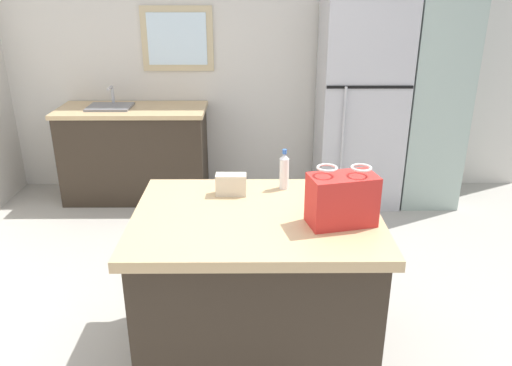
{
  "coord_description": "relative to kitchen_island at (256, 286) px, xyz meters",
  "views": [
    {
      "loc": [
        -0.16,
        -2.44,
        2.0
      ],
      "look_at": [
        -0.15,
        0.22,
        0.94
      ],
      "focal_mm": 35.39,
      "sensor_mm": 36.0,
      "label": 1
    }
  ],
  "objects": [
    {
      "name": "refrigerator",
      "position": [
        0.98,
        2.25,
        0.49
      ],
      "size": [
        0.75,
        0.72,
        1.88
      ],
      "color": "#B7B7BC",
      "rests_on": "ground"
    },
    {
      "name": "back_wall",
      "position": [
        0.13,
        2.67,
        0.85
      ],
      "size": [
        5.23,
        0.13,
        2.58
      ],
      "color": "silver",
      "rests_on": "ground"
    },
    {
      "name": "sink_counter",
      "position": [
        -1.16,
        2.3,
        0.01
      ],
      "size": [
        1.39,
        0.61,
        1.08
      ],
      "color": "#33281E",
      "rests_on": "ground"
    },
    {
      "name": "shopping_bag",
      "position": [
        0.42,
        -0.11,
        0.57
      ],
      "size": [
        0.36,
        0.24,
        0.3
      ],
      "color": "red",
      "rests_on": "kitchen_island"
    },
    {
      "name": "ground",
      "position": [
        0.15,
        0.08,
        -0.45
      ],
      "size": [
        6.27,
        6.27,
        0.0
      ],
      "primitive_type": "plane",
      "color": "#ADA89E"
    },
    {
      "name": "bottle",
      "position": [
        0.16,
        0.34,
        0.55
      ],
      "size": [
        0.05,
        0.05,
        0.24
      ],
      "color": "white",
      "rests_on": "kitchen_island"
    },
    {
      "name": "tall_cabinet",
      "position": [
        1.64,
        2.25,
        0.65
      ],
      "size": [
        0.53,
        0.64,
        2.19
      ],
      "color": "#9EB2A8",
      "rests_on": "ground"
    },
    {
      "name": "kitchen_island",
      "position": [
        0.0,
        0.0,
        0.0
      ],
      "size": [
        1.28,
        0.97,
        0.89
      ],
      "color": "#33281E",
      "rests_on": "ground"
    },
    {
      "name": "small_box",
      "position": [
        -0.14,
        0.25,
        0.5
      ],
      "size": [
        0.17,
        0.08,
        0.12
      ],
      "primitive_type": "cube",
      "rotation": [
        0.0,
        0.0,
        -0.01
      ],
      "color": "beige",
      "rests_on": "kitchen_island"
    }
  ]
}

